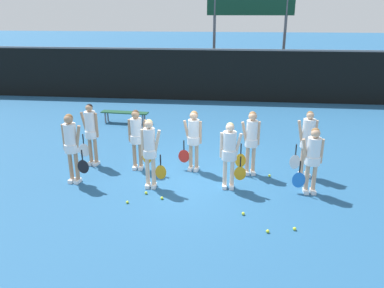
{
  "coord_description": "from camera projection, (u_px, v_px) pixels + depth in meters",
  "views": [
    {
      "loc": [
        0.99,
        -8.95,
        4.19
      ],
      "look_at": [
        0.0,
        0.05,
        0.94
      ],
      "focal_mm": 35.0,
      "sensor_mm": 36.0,
      "label": 1
    }
  ],
  "objects": [
    {
      "name": "tennis_ball_2",
      "position": [
        269.0,
        176.0,
        9.95
      ],
      "size": [
        0.07,
        0.07,
        0.07
      ],
      "primitive_type": "sphere",
      "color": "#CCE033",
      "rests_on": "ground_plane"
    },
    {
      "name": "tennis_ball_1",
      "position": [
        268.0,
        231.0,
        7.45
      ],
      "size": [
        0.07,
        0.07,
        0.07
      ],
      "primitive_type": "sphere",
      "color": "#CCE033",
      "rests_on": "ground_plane"
    },
    {
      "name": "tennis_ball_7",
      "position": [
        243.0,
        214.0,
        8.1
      ],
      "size": [
        0.07,
        0.07,
        0.07
      ],
      "primitive_type": "sphere",
      "color": "#CCE033",
      "rests_on": "ground_plane"
    },
    {
      "name": "ground_plane",
      "position": [
        192.0,
        178.0,
        9.89
      ],
      "size": [
        140.0,
        140.0,
        0.0
      ],
      "primitive_type": "plane",
      "color": "#235684"
    },
    {
      "name": "player_4",
      "position": [
        91.0,
        130.0,
        10.41
      ],
      "size": [
        0.65,
        0.35,
        1.78
      ],
      "rotation": [
        0.0,
        0.0,
        -0.19
      ],
      "color": "tan",
      "rests_on": "ground_plane"
    },
    {
      "name": "bench_courtside",
      "position": [
        125.0,
        113.0,
        14.56
      ],
      "size": [
        1.88,
        0.49,
        0.45
      ],
      "rotation": [
        0.0,
        0.0,
        -0.07
      ],
      "color": "#19472D",
      "rests_on": "ground_plane"
    },
    {
      "name": "player_1",
      "position": [
        150.0,
        149.0,
        9.05
      ],
      "size": [
        0.61,
        0.32,
        1.76
      ],
      "rotation": [
        0.0,
        0.0,
        0.01
      ],
      "color": "beige",
      "rests_on": "ground_plane"
    },
    {
      "name": "fence_windscreen",
      "position": [
        212.0,
        75.0,
        17.92
      ],
      "size": [
        60.0,
        0.08,
        2.49
      ],
      "color": "black",
      "rests_on": "ground_plane"
    },
    {
      "name": "tennis_ball_8",
      "position": [
        295.0,
        229.0,
        7.53
      ],
      "size": [
        0.07,
        0.07,
        0.07
      ],
      "primitive_type": "sphere",
      "color": "#CCE033",
      "rests_on": "ground_plane"
    },
    {
      "name": "tennis_ball_6",
      "position": [
        162.0,
        198.0,
        8.76
      ],
      "size": [
        0.07,
        0.07,
        0.07
      ],
      "primitive_type": "sphere",
      "color": "#CCE033",
      "rests_on": "ground_plane"
    },
    {
      "name": "tennis_ball_4",
      "position": [
        76.0,
        148.0,
        11.92
      ],
      "size": [
        0.07,
        0.07,
        0.07
      ],
      "primitive_type": "sphere",
      "color": "#CCE033",
      "rests_on": "ground_plane"
    },
    {
      "name": "player_2",
      "position": [
        230.0,
        150.0,
        9.03
      ],
      "size": [
        0.66,
        0.37,
        1.69
      ],
      "rotation": [
        0.0,
        0.0,
        0.0
      ],
      "color": "beige",
      "rests_on": "ground_plane"
    },
    {
      "name": "tennis_ball_3",
      "position": [
        189.0,
        154.0,
        11.47
      ],
      "size": [
        0.07,
        0.07,
        0.07
      ],
      "primitive_type": "sphere",
      "color": "#CCE033",
      "rests_on": "ground_plane"
    },
    {
      "name": "player_8",
      "position": [
        307.0,
        139.0,
        9.67
      ],
      "size": [
        0.64,
        0.36,
        1.78
      ],
      "rotation": [
        0.0,
        0.0,
        0.09
      ],
      "color": "tan",
      "rests_on": "ground_plane"
    },
    {
      "name": "player_3",
      "position": [
        313.0,
        156.0,
        8.78
      ],
      "size": [
        0.66,
        0.36,
        1.64
      ],
      "rotation": [
        0.0,
        0.0,
        0.06
      ],
      "color": "tan",
      "rests_on": "ground_plane"
    },
    {
      "name": "player_0",
      "position": [
        71.0,
        143.0,
        9.31
      ],
      "size": [
        0.64,
        0.35,
        1.81
      ],
      "rotation": [
        0.0,
        0.0,
        -0.11
      ],
      "color": "tan",
      "rests_on": "ground_plane"
    },
    {
      "name": "player_7",
      "position": [
        251.0,
        138.0,
        9.82
      ],
      "size": [
        0.62,
        0.34,
        1.73
      ],
      "rotation": [
        0.0,
        0.0,
        0.12
      ],
      "color": "tan",
      "rests_on": "ground_plane"
    },
    {
      "name": "player_6",
      "position": [
        193.0,
        136.0,
        10.07
      ],
      "size": [
        0.65,
        0.35,
        1.68
      ],
      "rotation": [
        0.0,
        0.0,
        -0.14
      ],
      "color": "tan",
      "rests_on": "ground_plane"
    },
    {
      "name": "player_5",
      "position": [
        137.0,
        135.0,
        10.14
      ],
      "size": [
        0.63,
        0.36,
        1.69
      ],
      "rotation": [
        0.0,
        0.0,
        0.02
      ],
      "color": "tan",
      "rests_on": "ground_plane"
    },
    {
      "name": "scoreboard",
      "position": [
        250.0,
        12.0,
        18.35
      ],
      "size": [
        4.26,
        0.15,
        5.19
      ],
      "color": "#515156",
      "rests_on": "ground_plane"
    },
    {
      "name": "tennis_ball_5",
      "position": [
        146.0,
        193.0,
        9.01
      ],
      "size": [
        0.07,
        0.07,
        0.07
      ],
      "primitive_type": "sphere",
      "color": "#CCE033",
      "rests_on": "ground_plane"
    },
    {
      "name": "tennis_ball_0",
      "position": [
        127.0,
        202.0,
        8.58
      ],
      "size": [
        0.06,
        0.06,
        0.06
      ],
      "primitive_type": "sphere",
      "color": "#CCE033",
      "rests_on": "ground_plane"
    }
  ]
}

